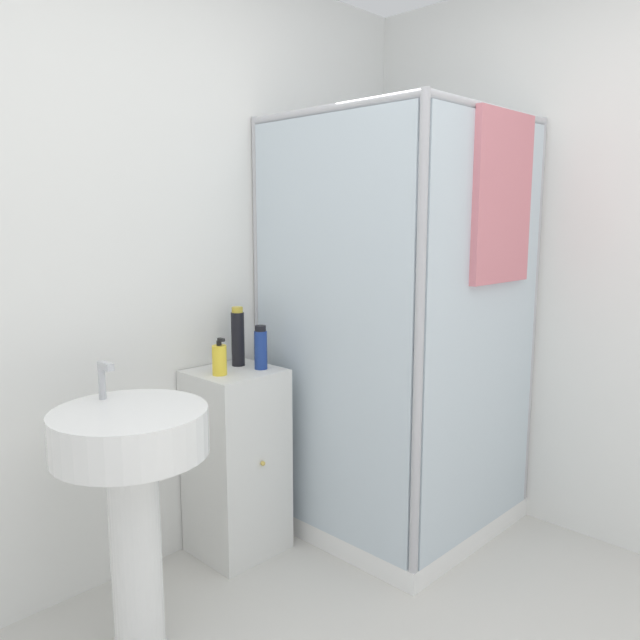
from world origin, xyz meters
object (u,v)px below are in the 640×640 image
(soap_dispenser, at_px, (219,360))
(shampoo_bottle_blue, at_px, (261,348))
(shampoo_bottle_tall_black, at_px, (238,337))
(sink, at_px, (132,474))

(soap_dispenser, xyz_separation_m, shampoo_bottle_blue, (0.18, -0.04, 0.03))
(soap_dispenser, distance_m, shampoo_bottle_tall_black, 0.19)
(sink, height_order, soap_dispenser, sink)
(soap_dispenser, bearing_deg, shampoo_bottle_tall_black, 25.99)
(shampoo_bottle_tall_black, bearing_deg, shampoo_bottle_blue, -76.94)
(sink, relative_size, shampoo_bottle_blue, 5.17)
(shampoo_bottle_blue, bearing_deg, shampoo_bottle_tall_black, 103.06)
(sink, height_order, shampoo_bottle_tall_black, shampoo_bottle_tall_black)
(shampoo_bottle_blue, bearing_deg, soap_dispenser, 167.10)
(shampoo_bottle_tall_black, xyz_separation_m, shampoo_bottle_blue, (0.03, -0.12, -0.04))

